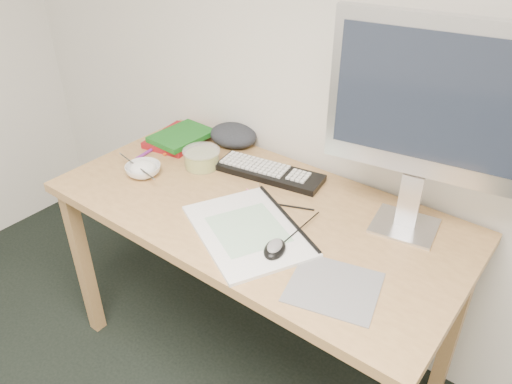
% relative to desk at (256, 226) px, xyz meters
% --- Properties ---
extents(desk, '(1.40, 0.70, 0.75)m').
position_rel_desk_xyz_m(desk, '(0.00, 0.00, 0.00)').
color(desk, tan).
rests_on(desk, ground).
extents(mousepad, '(0.28, 0.27, 0.00)m').
position_rel_desk_xyz_m(mousepad, '(0.40, -0.18, 0.08)').
color(mousepad, slate).
rests_on(mousepad, desk).
extents(sketchpad, '(0.50, 0.45, 0.01)m').
position_rel_desk_xyz_m(sketchpad, '(0.07, -0.13, 0.09)').
color(sketchpad, white).
rests_on(sketchpad, desk).
extents(keyboard, '(0.42, 0.19, 0.02)m').
position_rel_desk_xyz_m(keyboard, '(-0.09, 0.19, 0.09)').
color(keyboard, black).
rests_on(keyboard, desk).
extents(monitor, '(0.56, 0.20, 0.65)m').
position_rel_desk_xyz_m(monitor, '(0.44, 0.20, 0.49)').
color(monitor, silver).
rests_on(monitor, desk).
extents(mouse, '(0.09, 0.11, 0.03)m').
position_rel_desk_xyz_m(mouse, '(0.19, -0.16, 0.11)').
color(mouse, black).
rests_on(mouse, sketchpad).
extents(rice_bowl, '(0.15, 0.15, 0.04)m').
position_rel_desk_xyz_m(rice_bowl, '(-0.46, -0.09, 0.10)').
color(rice_bowl, white).
rests_on(rice_bowl, desk).
extents(chopsticks, '(0.25, 0.07, 0.02)m').
position_rel_desk_xyz_m(chopsticks, '(-0.46, -0.11, 0.13)').
color(chopsticks, '#AFAEB1').
rests_on(chopsticks, rice_bowl).
extents(fruit_tub, '(0.16, 0.16, 0.07)m').
position_rel_desk_xyz_m(fruit_tub, '(-0.33, 0.09, 0.12)').
color(fruit_tub, '#D7C84B').
rests_on(fruit_tub, desk).
extents(book_red, '(0.23, 0.28, 0.02)m').
position_rel_desk_xyz_m(book_red, '(-0.55, 0.19, 0.09)').
color(book_red, maroon).
rests_on(book_red, desk).
extents(book_green, '(0.18, 0.24, 0.02)m').
position_rel_desk_xyz_m(book_green, '(-0.52, 0.18, 0.12)').
color(book_green, '#18611B').
rests_on(book_green, book_red).
extents(cloth_lump, '(0.19, 0.16, 0.07)m').
position_rel_desk_xyz_m(cloth_lump, '(-0.36, 0.31, 0.12)').
color(cloth_lump, '#23242A').
rests_on(cloth_lump, desk).
extents(pencil_pink, '(0.18, 0.09, 0.01)m').
position_rel_desk_xyz_m(pencil_pink, '(0.00, 0.02, 0.09)').
color(pencil_pink, pink).
rests_on(pencil_pink, desk).
extents(pencil_tan, '(0.12, 0.15, 0.01)m').
position_rel_desk_xyz_m(pencil_tan, '(-0.02, 0.05, 0.09)').
color(pencil_tan, tan).
rests_on(pencil_tan, desk).
extents(pencil_black, '(0.16, 0.07, 0.01)m').
position_rel_desk_xyz_m(pencil_black, '(0.09, 0.07, 0.09)').
color(pencil_black, black).
rests_on(pencil_black, desk).
extents(marker_blue, '(0.08, 0.10, 0.01)m').
position_rel_desk_xyz_m(marker_blue, '(-0.55, 0.11, 0.09)').
color(marker_blue, '#1F1C9B').
rests_on(marker_blue, desk).
extents(marker_orange, '(0.02, 0.13, 0.01)m').
position_rel_desk_xyz_m(marker_orange, '(-0.50, 0.12, 0.09)').
color(marker_orange, '#CB4C17').
rests_on(marker_orange, desk).
extents(marker_purple, '(0.03, 0.14, 0.01)m').
position_rel_desk_xyz_m(marker_purple, '(-0.57, 0.04, 0.09)').
color(marker_purple, '#712484').
rests_on(marker_purple, desk).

